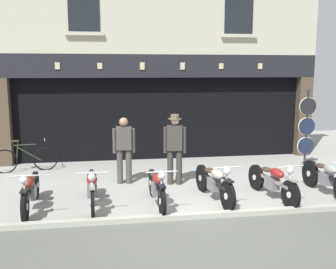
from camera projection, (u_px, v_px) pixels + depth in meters
name	position (u px, v px, depth m)	size (l,w,h in m)	color
ground	(215.00, 243.00, 6.58)	(21.95, 22.00, 0.18)	#97968E
shop_facade	(155.00, 103.00, 14.11)	(10.25, 4.42, 6.02)	black
motorcycle_far_left	(30.00, 190.00, 7.99)	(0.62, 2.04, 0.90)	black
motorcycle_left	(92.00, 188.00, 8.16)	(0.62, 2.01, 0.90)	black
motorcycle_center_left	(157.00, 187.00, 8.24)	(0.62, 1.93, 0.90)	black
motorcycle_center	(214.00, 182.00, 8.55)	(0.62, 2.03, 0.91)	black
motorcycle_center_right	(273.00, 181.00, 8.67)	(0.62, 1.99, 0.90)	black
motorcycle_right	(327.00, 177.00, 8.95)	(0.62, 1.96, 0.91)	black
salesman_left	(124.00, 147.00, 9.78)	(0.56, 0.26, 1.67)	#47423D
shopkeeper_center	(175.00, 146.00, 9.71)	(0.55, 0.34, 1.76)	#38332D
tyre_sign_pole	(307.00, 127.00, 11.13)	(0.51, 0.06, 2.29)	#232328
advert_board_near	(111.00, 105.00, 12.26)	(0.83, 0.03, 1.02)	silver
advert_board_far	(76.00, 107.00, 12.10)	(0.80, 0.03, 0.93)	silver
leaning_bicycle	(25.00, 159.00, 11.03)	(1.75, 0.51, 0.93)	black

